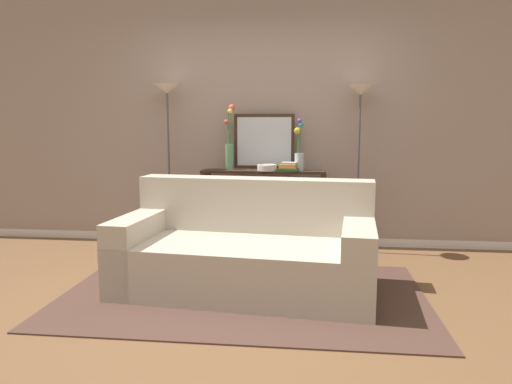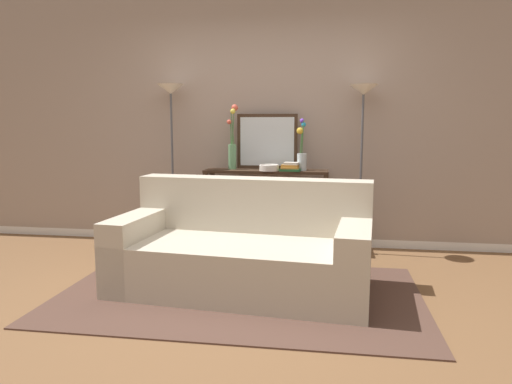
{
  "view_description": "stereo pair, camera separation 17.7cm",
  "coord_description": "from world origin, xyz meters",
  "px_view_note": "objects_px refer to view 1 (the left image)",
  "views": [
    {
      "loc": [
        0.49,
        -3.32,
        1.34
      ],
      "look_at": [
        -0.01,
        1.0,
        0.72
      ],
      "focal_mm": 33.38,
      "sensor_mm": 36.0,
      "label": 1
    },
    {
      "loc": [
        0.66,
        -3.3,
        1.34
      ],
      "look_at": [
        -0.01,
        1.0,
        0.72
      ],
      "focal_mm": 33.38,
      "sensor_mm": 36.0,
      "label": 2
    }
  ],
  "objects_px": {
    "wall_mirror": "(264,141)",
    "fruit_bowl": "(267,168)",
    "floor_lamp_right": "(360,122)",
    "book_row_under_console": "(229,243)",
    "vase_short_flowers": "(299,153)",
    "book_stack": "(288,167)",
    "floor_lamp_left": "(168,120)",
    "vase_tall_flowers": "(230,145)",
    "couch": "(247,252)",
    "console_table": "(264,196)"
  },
  "relations": [
    {
      "from": "wall_mirror",
      "to": "fruit_bowl",
      "type": "relative_size",
      "value": 3.21
    },
    {
      "from": "floor_lamp_right",
      "to": "book_row_under_console",
      "type": "xyz_separation_m",
      "value": [
        -1.36,
        0.0,
        -1.3
      ]
    },
    {
      "from": "floor_lamp_right",
      "to": "book_row_under_console",
      "type": "height_order",
      "value": "floor_lamp_right"
    },
    {
      "from": "vase_short_flowers",
      "to": "fruit_bowl",
      "type": "relative_size",
      "value": 2.65
    },
    {
      "from": "vase_short_flowers",
      "to": "book_row_under_console",
      "type": "relative_size",
      "value": 1.79
    },
    {
      "from": "wall_mirror",
      "to": "book_row_under_console",
      "type": "xyz_separation_m",
      "value": [
        -0.37,
        -0.13,
        -1.09
      ]
    },
    {
      "from": "fruit_bowl",
      "to": "book_stack",
      "type": "xyz_separation_m",
      "value": [
        0.22,
        -0.0,
        0.01
      ]
    },
    {
      "from": "floor_lamp_right",
      "to": "book_row_under_console",
      "type": "bearing_deg",
      "value": 179.9
    },
    {
      "from": "book_stack",
      "to": "floor_lamp_left",
      "type": "bearing_deg",
      "value": 176.08
    },
    {
      "from": "floor_lamp_right",
      "to": "vase_tall_flowers",
      "type": "bearing_deg",
      "value": 178.58
    },
    {
      "from": "floor_lamp_left",
      "to": "fruit_bowl",
      "type": "distance_m",
      "value": 1.18
    },
    {
      "from": "floor_lamp_left",
      "to": "fruit_bowl",
      "type": "height_order",
      "value": "floor_lamp_left"
    },
    {
      "from": "floor_lamp_right",
      "to": "book_stack",
      "type": "distance_m",
      "value": 0.86
    },
    {
      "from": "couch",
      "to": "vase_short_flowers",
      "type": "height_order",
      "value": "vase_short_flowers"
    },
    {
      "from": "wall_mirror",
      "to": "console_table",
      "type": "bearing_deg",
      "value": -85.45
    },
    {
      "from": "floor_lamp_left",
      "to": "book_stack",
      "type": "xyz_separation_m",
      "value": [
        1.29,
        -0.09,
        -0.48
      ]
    },
    {
      "from": "wall_mirror",
      "to": "fruit_bowl",
      "type": "distance_m",
      "value": 0.34
    },
    {
      "from": "floor_lamp_right",
      "to": "vase_tall_flowers",
      "type": "height_order",
      "value": "floor_lamp_right"
    },
    {
      "from": "vase_short_flowers",
      "to": "book_row_under_console",
      "type": "height_order",
      "value": "vase_short_flowers"
    },
    {
      "from": "vase_tall_flowers",
      "to": "floor_lamp_right",
      "type": "bearing_deg",
      "value": -1.42
    },
    {
      "from": "vase_tall_flowers",
      "to": "vase_short_flowers",
      "type": "bearing_deg",
      "value": -2.85
    },
    {
      "from": "book_stack",
      "to": "couch",
      "type": "bearing_deg",
      "value": -103.44
    },
    {
      "from": "console_table",
      "to": "vase_tall_flowers",
      "type": "distance_m",
      "value": 0.66
    },
    {
      "from": "floor_lamp_right",
      "to": "vase_short_flowers",
      "type": "distance_m",
      "value": 0.69
    },
    {
      "from": "book_row_under_console",
      "to": "vase_short_flowers",
      "type": "bearing_deg",
      "value": -0.44
    },
    {
      "from": "console_table",
      "to": "vase_short_flowers",
      "type": "height_order",
      "value": "vase_short_flowers"
    },
    {
      "from": "floor_lamp_right",
      "to": "book_row_under_console",
      "type": "distance_m",
      "value": 1.88
    },
    {
      "from": "floor_lamp_left",
      "to": "book_row_under_console",
      "type": "distance_m",
      "value": 1.47
    },
    {
      "from": "console_table",
      "to": "book_row_under_console",
      "type": "distance_m",
      "value": 0.64
    },
    {
      "from": "console_table",
      "to": "floor_lamp_right",
      "type": "height_order",
      "value": "floor_lamp_right"
    },
    {
      "from": "couch",
      "to": "floor_lamp_left",
      "type": "distance_m",
      "value": 1.94
    },
    {
      "from": "fruit_bowl",
      "to": "book_row_under_console",
      "type": "xyz_separation_m",
      "value": [
        -0.42,
        0.09,
        -0.83
      ]
    },
    {
      "from": "console_table",
      "to": "book_stack",
      "type": "xyz_separation_m",
      "value": [
        0.26,
        -0.09,
        0.32
      ]
    },
    {
      "from": "floor_lamp_left",
      "to": "wall_mirror",
      "type": "xyz_separation_m",
      "value": [
        1.02,
        0.13,
        -0.23
      ]
    },
    {
      "from": "wall_mirror",
      "to": "fruit_bowl",
      "type": "xyz_separation_m",
      "value": [
        0.05,
        -0.22,
        -0.26
      ]
    },
    {
      "from": "vase_short_flowers",
      "to": "book_stack",
      "type": "relative_size",
      "value": 2.44
    },
    {
      "from": "console_table",
      "to": "wall_mirror",
      "type": "height_order",
      "value": "wall_mirror"
    },
    {
      "from": "book_stack",
      "to": "floor_lamp_right",
      "type": "bearing_deg",
      "value": 7.03
    },
    {
      "from": "vase_tall_flowers",
      "to": "vase_short_flowers",
      "type": "xyz_separation_m",
      "value": [
        0.74,
        -0.04,
        -0.08
      ]
    },
    {
      "from": "floor_lamp_right",
      "to": "book_stack",
      "type": "relative_size",
      "value": 7.87
    },
    {
      "from": "vase_short_flowers",
      "to": "vase_tall_flowers",
      "type": "bearing_deg",
      "value": 177.15
    },
    {
      "from": "floor_lamp_left",
      "to": "vase_tall_flowers",
      "type": "bearing_deg",
      "value": 2.9
    },
    {
      "from": "couch",
      "to": "book_row_under_console",
      "type": "distance_m",
      "value": 1.33
    },
    {
      "from": "couch",
      "to": "floor_lamp_left",
      "type": "relative_size",
      "value": 1.19
    },
    {
      "from": "console_table",
      "to": "floor_lamp_left",
      "type": "height_order",
      "value": "floor_lamp_left"
    },
    {
      "from": "vase_short_flowers",
      "to": "fruit_bowl",
      "type": "height_order",
      "value": "vase_short_flowers"
    },
    {
      "from": "console_table",
      "to": "vase_short_flowers",
      "type": "xyz_separation_m",
      "value": [
        0.37,
        -0.01,
        0.46
      ]
    },
    {
      "from": "couch",
      "to": "console_table",
      "type": "bearing_deg",
      "value": 89.24
    },
    {
      "from": "vase_tall_flowers",
      "to": "vase_short_flowers",
      "type": "height_order",
      "value": "vase_tall_flowers"
    },
    {
      "from": "wall_mirror",
      "to": "book_stack",
      "type": "distance_m",
      "value": 0.43
    }
  ]
}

